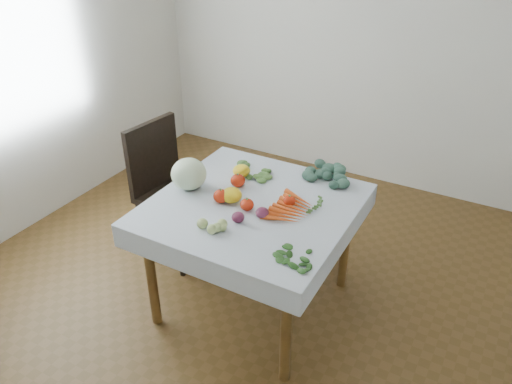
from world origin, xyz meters
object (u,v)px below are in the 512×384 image
table (253,218)px  heirloom_back (241,171)px  carrot_bunch (291,209)px  cabbage (189,174)px  chair (166,182)px

table → heirloom_back: heirloom_back is taller
table → carrot_bunch: 0.26m
table → cabbage: bearing=-175.9°
cabbage → carrot_bunch: bearing=5.3°
table → carrot_bunch: (0.23, 0.03, 0.12)m
cabbage → heirloom_back: 0.35m
cabbage → carrot_bunch: cabbage is taller
table → heirloom_back: (-0.22, 0.25, 0.14)m
chair → heirloom_back: bearing=2.7°
chair → cabbage: bearing=-32.3°
cabbage → carrot_bunch: (0.65, 0.06, -0.08)m
heirloom_back → chair: bearing=-177.3°
carrot_bunch → table: bearing=-172.4°
cabbage → chair: bearing=147.7°
table → cabbage: 0.47m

